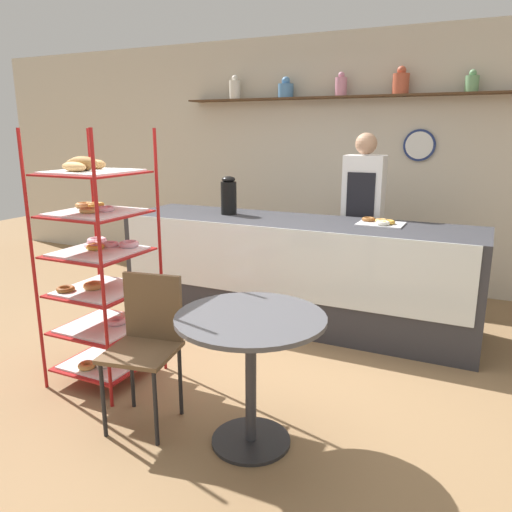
# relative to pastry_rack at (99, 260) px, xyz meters

# --- Properties ---
(ground_plane) EXTENTS (14.00, 14.00, 0.00)m
(ground_plane) POSITION_rel_pastry_rack_xyz_m (0.79, 0.34, -0.85)
(ground_plane) COLOR olive
(back_wall) EXTENTS (10.00, 0.30, 2.70)m
(back_wall) POSITION_rel_pastry_rack_xyz_m (0.79, 3.04, 0.52)
(back_wall) COLOR beige
(back_wall) RESTS_ON ground_plane
(display_counter) EXTENTS (3.14, 0.79, 0.93)m
(display_counter) POSITION_rel_pastry_rack_xyz_m (0.79, 1.57, -0.38)
(display_counter) COLOR #333338
(display_counter) RESTS_ON ground_plane
(pastry_rack) EXTENTS (0.59, 0.59, 1.70)m
(pastry_rack) POSITION_rel_pastry_rack_xyz_m (0.00, 0.00, 0.00)
(pastry_rack) COLOR #A51919
(pastry_rack) RESTS_ON ground_plane
(person_worker) EXTENTS (0.36, 0.23, 1.67)m
(person_worker) POSITION_rel_pastry_rack_xyz_m (1.24, 2.14, 0.07)
(person_worker) COLOR #282833
(person_worker) RESTS_ON ground_plane
(cafe_table) EXTENTS (0.80, 0.80, 0.75)m
(cafe_table) POSITION_rel_pastry_rack_xyz_m (1.24, -0.25, -0.28)
(cafe_table) COLOR #262628
(cafe_table) RESTS_ON ground_plane
(cafe_chair) EXTENTS (0.44, 0.44, 0.87)m
(cafe_chair) POSITION_rel_pastry_rack_xyz_m (0.59, -0.28, -0.31)
(cafe_chair) COLOR black
(cafe_chair) RESTS_ON ground_plane
(coffee_carafe) EXTENTS (0.15, 0.15, 0.35)m
(coffee_carafe) POSITION_rel_pastry_rack_xyz_m (0.11, 1.62, 0.25)
(coffee_carafe) COLOR black
(coffee_carafe) RESTS_ON display_counter
(donut_tray_counter) EXTENTS (0.37, 0.30, 0.05)m
(donut_tray_counter) POSITION_rel_pastry_rack_xyz_m (1.50, 1.68, 0.10)
(donut_tray_counter) COLOR silver
(donut_tray_counter) RESTS_ON display_counter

